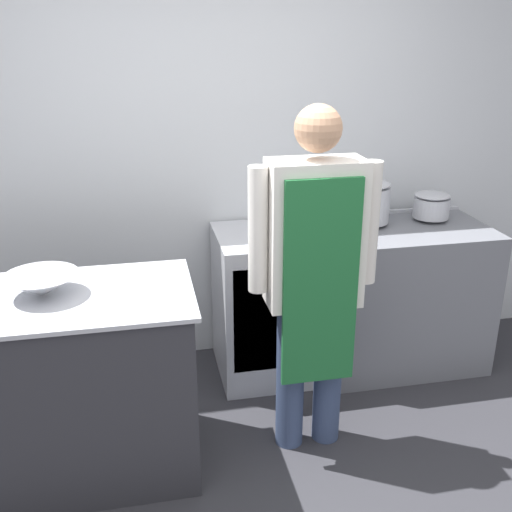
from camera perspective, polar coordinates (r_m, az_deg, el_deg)
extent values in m
cube|color=silver|center=(3.62, -4.00, 10.38)|extent=(8.00, 0.05, 2.70)
cube|color=#2D2D33|center=(2.98, -18.87, -11.97)|extent=(1.28, 0.65, 0.89)
cube|color=#B2B5BC|center=(2.77, -19.97, -3.96)|extent=(1.34, 0.68, 0.02)
cube|color=slate|center=(3.85, 13.71, -3.69)|extent=(0.98, 0.63, 0.89)
cube|color=#B2B5BC|center=(3.49, 16.15, -1.40)|extent=(0.90, 0.03, 0.10)
cube|color=#B2B5BC|center=(3.94, 12.46, 4.14)|extent=(0.98, 0.03, 0.02)
cube|color=silver|center=(3.62, 0.81, -4.63)|extent=(0.56, 0.59, 0.90)
cube|color=silver|center=(3.35, 1.89, -6.03)|extent=(0.48, 0.02, 0.63)
cylinder|color=#38476B|center=(3.04, 3.28, -11.29)|extent=(0.14, 0.14, 0.79)
cylinder|color=#38476B|center=(3.09, 6.87, -10.83)|extent=(0.14, 0.14, 0.79)
cube|color=silver|center=(2.74, 5.58, 2.10)|extent=(0.44, 0.22, 0.69)
cube|color=#1E6633|center=(2.71, 6.18, -2.82)|extent=(0.35, 0.02, 0.98)
cylinder|color=silver|center=(2.67, 0.19, 2.44)|extent=(0.09, 0.09, 0.58)
cylinder|color=silver|center=(2.82, 10.73, 3.08)|extent=(0.09, 0.09, 0.58)
sphere|color=tan|center=(2.63, 5.95, 12.00)|extent=(0.21, 0.21, 0.21)
cone|color=#B2B5BC|center=(2.77, -19.73, -2.62)|extent=(0.32, 0.32, 0.10)
cylinder|color=#B2B5BC|center=(3.66, 10.61, 4.88)|extent=(0.26, 0.26, 0.21)
ellipsoid|color=#B2B5BC|center=(3.63, 10.74, 6.77)|extent=(0.25, 0.25, 0.05)
cylinder|color=#B2B5BC|center=(3.85, 16.35, 4.47)|extent=(0.22, 0.22, 0.12)
ellipsoid|color=#B2B5BC|center=(3.83, 16.47, 5.57)|extent=(0.22, 0.22, 0.04)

